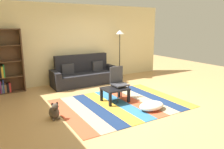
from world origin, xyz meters
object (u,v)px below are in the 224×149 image
bookshelf (3,64)px  tv_remote (117,88)px  standing_lamp (120,38)px  pouf (152,106)px  couch (84,74)px  coffee_table (115,91)px  dog (54,112)px  folding_chair (118,80)px

bookshelf → tv_remote: 3.46m
standing_lamp → pouf: bearing=-109.7°
couch → coffee_table: (-0.05, -2.08, -0.02)m
pouf → tv_remote: tv_remote is taller
coffee_table → pouf: size_ratio=0.97×
pouf → tv_remote: bearing=114.7°
couch → dog: size_ratio=5.69×
coffee_table → pouf: bearing=-63.8°
bookshelf → coffee_table: (2.40, -2.37, -0.56)m
dog → tv_remote: 1.75m
dog → folding_chair: folding_chair is taller
pouf → dog: (-2.14, 0.72, 0.05)m
bookshelf → folding_chair: (2.60, -2.22, -0.34)m
dog → standing_lamp: standing_lamp is taller
coffee_table → folding_chair: (0.19, 0.15, 0.22)m
dog → couch: bearing=52.9°
coffee_table → tv_remote: bearing=-37.6°
pouf → standing_lamp: 3.62m
coffee_table → standing_lamp: size_ratio=0.35×
dog → folding_chair: 1.94m
couch → pouf: 3.05m
couch → folding_chair: couch is taller
dog → standing_lamp: size_ratio=0.22×
coffee_table → standing_lamp: 2.97m
couch → pouf: size_ratio=3.41×
dog → tv_remote: bearing=5.8°
folding_chair → coffee_table: bearing=-127.2°
dog → standing_lamp: (3.26, 2.42, 1.35)m
bookshelf → dog: bookshelf is taller
bookshelf → tv_remote: (2.45, -2.40, -0.48)m
bookshelf → standing_lamp: (3.98, -0.16, 0.64)m
bookshelf → folding_chair: bearing=-40.6°
couch → bookshelf: bookshelf is taller
tv_remote → dog: bearing=-179.2°
tv_remote → bookshelf: bearing=130.6°
pouf → standing_lamp: bearing=70.3°
coffee_table → folding_chair: folding_chair is taller
couch → standing_lamp: bearing=4.8°
bookshelf → pouf: size_ratio=2.86×
standing_lamp → folding_chair: bearing=-123.9°
coffee_table → tv_remote: tv_remote is taller
couch → tv_remote: bearing=-90.3°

